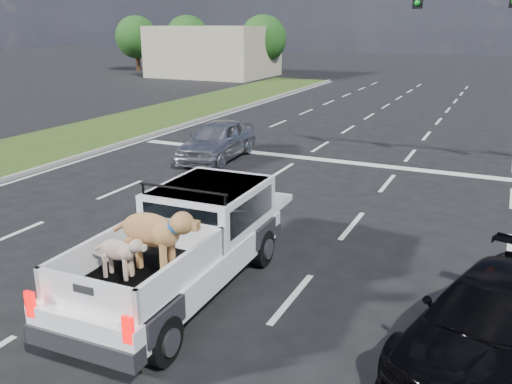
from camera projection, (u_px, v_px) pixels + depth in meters
ground at (207, 280)px, 10.39m from camera, size 160.00×160.00×0.00m
road_markings at (318, 188)px, 16.06m from camera, size 17.75×60.00×0.01m
grass_median_left at (20, 153)px, 20.21m from camera, size 5.00×60.00×0.10m
curb_left at (70, 159)px, 19.21m from camera, size 0.15×60.00×0.14m
building_left at (214, 51)px, 48.92m from camera, size 10.00×8.00×4.40m
tree_far_a at (136, 37)px, 54.37m from camera, size 4.20×4.20×5.40m
tree_far_b at (187, 38)px, 51.94m from camera, size 4.20×4.20×5.40m
tree_far_c at (263, 39)px, 48.71m from camera, size 4.20×4.20×5.40m
pickup_truck at (184, 243)px, 9.71m from camera, size 2.08×5.28×1.96m
silver_sedan at (217, 140)px, 19.36m from camera, size 1.89×4.18×1.39m
black_coupe at (491, 321)px, 7.78m from camera, size 2.92×4.56×1.23m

